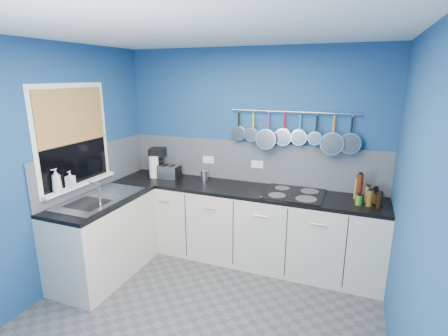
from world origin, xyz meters
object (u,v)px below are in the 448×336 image
Objects in this scene: toaster at (170,172)px; hob at (294,194)px; canister at (204,175)px; soap_bottle_b at (70,179)px; paper_towel at (154,167)px; soap_bottle_a at (56,180)px; coffee_maker at (157,162)px.

toaster reaches higher than hob.
hob is (1.15, -0.13, -0.06)m from canister.
soap_bottle_b reaches higher than hob.
soap_bottle_b is at bearing -107.46° from paper_towel.
canister is 0.19× the size of hob.
toaster is 2.08× the size of canister.
paper_towel is (0.33, 1.23, -0.13)m from soap_bottle_a.
coffee_maker is at bearing 74.93° from soap_bottle_b.
toaster is 1.60m from hob.
canister is at bearing 10.81° from paper_towel.
paper_towel is at bearing -92.82° from coffee_maker.
coffee_maker is at bearing -178.47° from canister.
paper_towel reaches higher than toaster.
toaster is (0.21, 0.03, -0.05)m from paper_towel.
soap_bottle_a is 1.92× the size of canister.
soap_bottle_b is 0.27× the size of hob.
soap_bottle_a is at bearing -117.21° from toaster.
soap_bottle_a is at bearing -90.00° from soap_bottle_b.
soap_bottle_a is 2.47m from hob.
canister is at bearing 50.12° from soap_bottle_b.
soap_bottle_b is at bearing -129.88° from canister.
soap_bottle_a is 1.37m from coffee_maker.
canister is (0.65, 0.12, -0.07)m from paper_towel.
coffee_maker is (0.31, 1.33, -0.09)m from soap_bottle_a.
paper_towel is 0.12m from coffee_maker.
paper_towel reaches higher than hob.
paper_towel is at bearing -169.19° from canister.
coffee_maker is (0.31, 1.16, -0.06)m from soap_bottle_b.
soap_bottle_a is at bearing -105.14° from paper_towel.
toaster is (0.54, 1.26, -0.19)m from soap_bottle_a.
hob is at bearing -0.11° from paper_towel.
hob is (2.13, 1.22, -0.26)m from soap_bottle_a.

